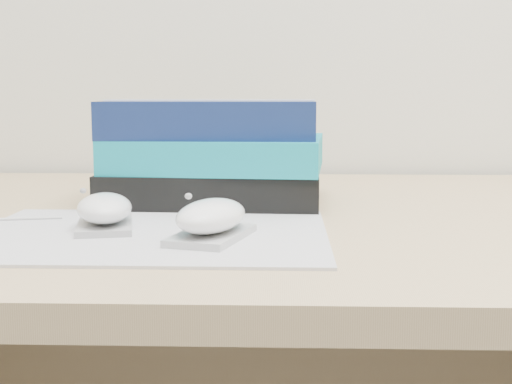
{
  "coord_description": "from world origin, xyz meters",
  "views": [
    {
      "loc": [
        -0.02,
        0.71,
        0.87
      ],
      "look_at": [
        -0.04,
        1.46,
        0.77
      ],
      "focal_mm": 50.0,
      "sensor_mm": 36.0,
      "label": 1
    }
  ],
  "objects_px": {
    "desk": "(291,371)",
    "mouse_rear": "(105,211)",
    "mouse_front": "(211,219)",
    "book_stack": "(216,152)",
    "pouch": "(166,154)"
  },
  "relations": [
    {
      "from": "desk",
      "to": "mouse_rear",
      "type": "bearing_deg",
      "value": -134.36
    },
    {
      "from": "desk",
      "to": "mouse_front",
      "type": "bearing_deg",
      "value": -108.05
    },
    {
      "from": "desk",
      "to": "mouse_rear",
      "type": "relative_size",
      "value": 14.3
    },
    {
      "from": "desk",
      "to": "mouse_front",
      "type": "distance_m",
      "value": 0.37
    },
    {
      "from": "desk",
      "to": "book_stack",
      "type": "relative_size",
      "value": 5.54
    },
    {
      "from": "mouse_rear",
      "to": "mouse_front",
      "type": "distance_m",
      "value": 0.13
    },
    {
      "from": "desk",
      "to": "book_stack",
      "type": "distance_m",
      "value": 0.32
    },
    {
      "from": "book_stack",
      "to": "pouch",
      "type": "relative_size",
      "value": 1.78
    },
    {
      "from": "mouse_rear",
      "to": "mouse_front",
      "type": "xyz_separation_m",
      "value": [
        0.12,
        -0.05,
        0.0
      ]
    },
    {
      "from": "mouse_front",
      "to": "pouch",
      "type": "relative_size",
      "value": 0.74
    },
    {
      "from": "desk",
      "to": "pouch",
      "type": "xyz_separation_m",
      "value": [
        -0.17,
        0.02,
        0.3
      ]
    },
    {
      "from": "mouse_front",
      "to": "book_stack",
      "type": "xyz_separation_m",
      "value": [
        -0.02,
        0.26,
        0.04
      ]
    },
    {
      "from": "desk",
      "to": "pouch",
      "type": "distance_m",
      "value": 0.34
    },
    {
      "from": "desk",
      "to": "mouse_rear",
      "type": "height_order",
      "value": "mouse_rear"
    },
    {
      "from": "book_stack",
      "to": "desk",
      "type": "bearing_deg",
      "value": -2.62
    }
  ]
}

